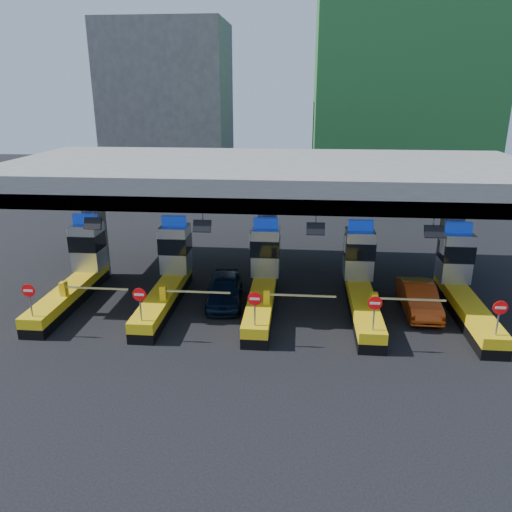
{
  "coord_description": "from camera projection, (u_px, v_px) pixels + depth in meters",
  "views": [
    {
      "loc": [
        1.81,
        -23.93,
        10.62
      ],
      "look_at": [
        -0.37,
        0.0,
        2.61
      ],
      "focal_mm": 35.0,
      "sensor_mm": 36.0,
      "label": 1
    }
  ],
  "objects": [
    {
      "name": "toll_lane_far_right",
      "position": [
        461.0,
        283.0,
        25.08
      ],
      "size": [
        4.43,
        8.0,
        4.16
      ],
      "color": "black",
      "rests_on": "ground"
    },
    {
      "name": "toll_canopy",
      "position": [
        268.0,
        178.0,
        26.89
      ],
      "size": [
        28.0,
        12.09,
        7.0
      ],
      "color": "slate",
      "rests_on": "ground"
    },
    {
      "name": "bg_building_scaffold",
      "position": [
        405.0,
        55.0,
        50.89
      ],
      "size": [
        18.0,
        12.0,
        28.0
      ],
      "primitive_type": "cube",
      "color": "#1E5926",
      "rests_on": "ground"
    },
    {
      "name": "toll_lane_far_left",
      "position": [
        78.0,
        271.0,
        26.8
      ],
      "size": [
        4.43,
        8.0,
        4.16
      ],
      "color": "black",
      "rests_on": "ground"
    },
    {
      "name": "toll_lane_right",
      "position": [
        361.0,
        280.0,
        25.51
      ],
      "size": [
        4.43,
        8.0,
        4.16
      ],
      "color": "black",
      "rests_on": "ground"
    },
    {
      "name": "van",
      "position": [
        225.0,
        289.0,
        25.94
      ],
      "size": [
        2.23,
        4.65,
        1.53
      ],
      "primitive_type": "imported",
      "rotation": [
        0.0,
        0.0,
        0.1
      ],
      "color": "black",
      "rests_on": "ground"
    },
    {
      "name": "bg_building_concrete",
      "position": [
        168.0,
        105.0,
        58.49
      ],
      "size": [
        14.0,
        10.0,
        18.0
      ],
      "primitive_type": "cube",
      "color": "#4C4C49",
      "rests_on": "ground"
    },
    {
      "name": "ground",
      "position": [
        263.0,
        303.0,
        26.12
      ],
      "size": [
        120.0,
        120.0,
        0.0
      ],
      "primitive_type": "plane",
      "color": "black",
      "rests_on": "ground"
    },
    {
      "name": "toll_lane_left",
      "position": [
        169.0,
        274.0,
        26.37
      ],
      "size": [
        4.43,
        8.0,
        4.16
      ],
      "color": "black",
      "rests_on": "ground"
    },
    {
      "name": "toll_lane_center",
      "position": [
        264.0,
        277.0,
        25.94
      ],
      "size": [
        4.43,
        8.0,
        4.16
      ],
      "color": "black",
      "rests_on": "ground"
    },
    {
      "name": "red_car",
      "position": [
        419.0,
        298.0,
        24.91
      ],
      "size": [
        1.57,
        4.46,
        1.47
      ],
      "primitive_type": "imported",
      "rotation": [
        0.0,
        0.0,
        0.0
      ],
      "color": "#AA3A0D",
      "rests_on": "ground"
    }
  ]
}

